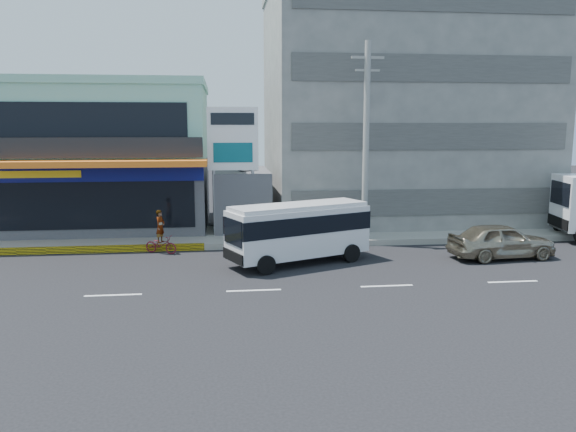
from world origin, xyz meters
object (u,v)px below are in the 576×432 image
object	(u,v)px
shop_building	(102,160)
concrete_building	(398,109)
utility_pole_near	(366,142)
motorcycle_rider	(161,239)
satellite_dish	(242,170)
minibus	(299,228)
billboard	(233,146)
sedan	(501,241)

from	to	relation	value
shop_building	concrete_building	world-z (taller)	concrete_building
utility_pole_near	motorcycle_rider	world-z (taller)	utility_pole_near
satellite_dish	minibus	world-z (taller)	satellite_dish
billboard	minibus	xyz separation A→B (m)	(2.69, -5.29, -3.36)
utility_pole_near	shop_building	bearing A→B (deg)	154.94
shop_building	sedan	world-z (taller)	shop_building
sedan	motorcycle_rider	xyz separation A→B (m)	(-15.44, 2.81, -0.13)
concrete_building	motorcycle_rider	world-z (taller)	concrete_building
minibus	sedan	xyz separation A→B (m)	(9.25, -0.13, -0.75)
shop_building	billboard	bearing A→B (deg)	-32.32
satellite_dish	billboard	size ratio (longest dim) A/B	0.22
shop_building	minibus	bearing A→B (deg)	-44.57
shop_building	satellite_dish	bearing A→B (deg)	-20.21
utility_pole_near	minibus	xyz separation A→B (m)	(-3.81, -3.49, -3.59)
billboard	utility_pole_near	size ratio (longest dim) A/B	0.69
satellite_dish	sedan	size ratio (longest dim) A/B	0.32
concrete_building	satellite_dish	world-z (taller)	concrete_building
satellite_dish	minibus	distance (m)	7.69
utility_pole_near	minibus	world-z (taller)	utility_pole_near
shop_building	minibus	size ratio (longest dim) A/B	1.90
billboard	utility_pole_near	world-z (taller)	utility_pole_near
shop_building	utility_pole_near	bearing A→B (deg)	-25.06
motorcycle_rider	minibus	bearing A→B (deg)	-23.41
sedan	utility_pole_near	bearing A→B (deg)	51.60
shop_building	utility_pole_near	xyz separation A→B (m)	(14.00, -6.55, 1.15)
billboard	motorcycle_rider	bearing A→B (deg)	-143.28
satellite_dish	sedan	xyz separation A→B (m)	(11.44, -7.22, -2.77)
billboard	sedan	size ratio (longest dim) A/B	1.45
concrete_building	billboard	size ratio (longest dim) A/B	2.32
billboard	minibus	bearing A→B (deg)	-63.07
sedan	motorcycle_rider	distance (m)	15.69
sedan	concrete_building	bearing A→B (deg)	2.55
minibus	sedan	size ratio (longest dim) A/B	1.38
sedan	motorcycle_rider	bearing A→B (deg)	74.94
minibus	billboard	bearing A→B (deg)	116.93
motorcycle_rider	shop_building	bearing A→B (deg)	118.54
utility_pole_near	sedan	world-z (taller)	utility_pole_near
utility_pole_near	billboard	bearing A→B (deg)	164.52
concrete_building	minibus	world-z (taller)	concrete_building
utility_pole_near	sedan	xyz separation A→B (m)	(5.44, -3.62, -4.34)
minibus	motorcycle_rider	size ratio (longest dim) A/B	3.17
shop_building	minibus	xyz separation A→B (m)	(10.19, -10.03, -2.43)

